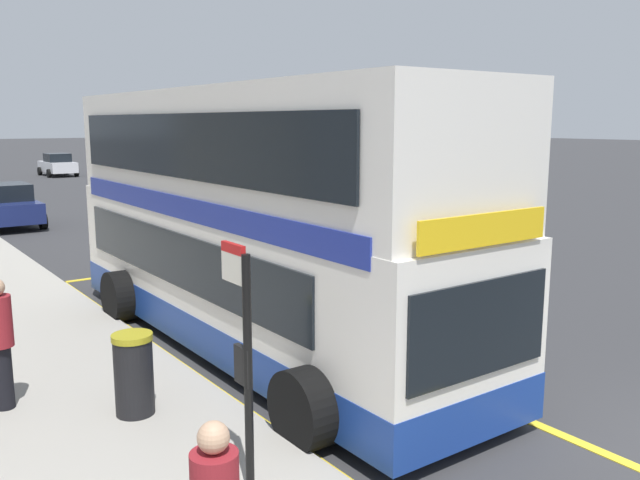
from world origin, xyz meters
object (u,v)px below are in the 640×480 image
Objects in this scene: double_decker_bus at (251,229)px; bus_stop_sign at (244,346)px; parked_car_white_across at (58,165)px; pedestrian_waiting_near_sign at (0,339)px; parked_car_navy_kerbside at (7,206)px; litter_bin at (134,374)px.

bus_stop_sign is at bearing -121.01° from double_decker_bus.
bus_stop_sign is 45.61m from parked_car_white_across.
pedestrian_waiting_near_sign is (-11.38, -41.03, 0.30)m from parked_car_white_across.
parked_car_navy_kerbside is at bearing 78.86° from pedestrian_waiting_near_sign.
parked_car_white_across is 3.91× the size of litter_bin.
bus_stop_sign reaches higher than litter_bin.
litter_bin is at bearing -104.91° from parked_car_white_across.
parked_car_white_across is 42.58m from pedestrian_waiting_near_sign.
double_decker_bus is at bearing 32.65° from litter_bin.
pedestrian_waiting_near_sign is at bearing -107.03° from parked_car_white_across.
parked_car_white_across is 43.38m from litter_bin.
bus_stop_sign is 21.17m from parked_car_navy_kerbside.
parked_car_navy_kerbside is 3.91× the size of litter_bin.
double_decker_bus is at bearing 93.63° from parked_car_navy_kerbside.
litter_bin is (-0.31, 2.35, -0.97)m from bus_stop_sign.
litter_bin is (1.33, -1.17, -0.42)m from pedestrian_waiting_near_sign.
parked_car_navy_kerbside is (-0.68, 16.92, -1.26)m from double_decker_bus.
bus_stop_sign is 0.60× the size of parked_car_navy_kerbside.
litter_bin is at bearing -147.35° from double_decker_bus.
double_decker_bus is 16.99m from parked_car_navy_kerbside.
bus_stop_sign is at bearing -82.46° from litter_bin.
bus_stop_sign reaches higher than pedestrian_waiting_near_sign.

